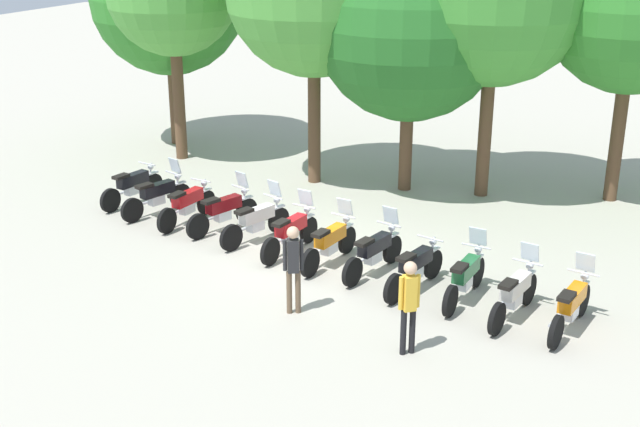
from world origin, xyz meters
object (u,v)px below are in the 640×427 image
at_px(motorcycle_0, 133,186).
at_px(motorcycle_8, 415,267).
at_px(motorcycle_4, 257,220).
at_px(motorcycle_3, 224,210).
at_px(tree_5, 634,5).
at_px(person_0, 409,300).
at_px(motorcycle_2, 187,204).
at_px(motorcycle_7, 374,251).
at_px(motorcycle_1, 158,195).
at_px(motorcycle_11, 571,305).
at_px(tree_3, 410,25).
at_px(motorcycle_9, 465,276).
at_px(motorcycle_6, 330,242).
at_px(motorcycle_10, 515,293).
at_px(motorcycle_5, 291,232).
at_px(person_1, 293,262).

distance_m(motorcycle_0, motorcycle_8, 8.76).
relative_size(motorcycle_0, motorcycle_4, 1.03).
height_order(motorcycle_3, tree_5, tree_5).
relative_size(motorcycle_0, person_0, 1.23).
bearing_deg(motorcycle_2, motorcycle_7, -93.83).
bearing_deg(motorcycle_1, motorcycle_8, -85.04).
height_order(motorcycle_1, motorcycle_11, same).
relative_size(motorcycle_0, motorcycle_11, 1.00).
bearing_deg(person_0, motorcycle_4, -167.63).
relative_size(motorcycle_11, tree_3, 0.31).
xyz_separation_m(motorcycle_7, motorcycle_9, (2.13, -0.42, 0.00)).
bearing_deg(motorcycle_7, motorcycle_11, -89.05).
relative_size(motorcycle_0, motorcycle_1, 1.02).
distance_m(motorcycle_3, motorcycle_8, 5.48).
xyz_separation_m(motorcycle_1, motorcycle_3, (2.14, -0.26, 0.00)).
bearing_deg(motorcycle_4, motorcycle_7, -82.84).
distance_m(motorcycle_1, motorcycle_7, 6.51).
relative_size(motorcycle_1, motorcycle_6, 0.98).
bearing_deg(tree_5, tree_3, -164.15).
distance_m(motorcycle_7, motorcycle_9, 2.17).
xyz_separation_m(motorcycle_7, person_0, (1.81, -2.95, 0.54)).
bearing_deg(motorcycle_7, motorcycle_2, 92.84).
height_order(motorcycle_3, motorcycle_10, same).
xyz_separation_m(motorcycle_8, person_0, (0.74, -2.54, 0.55)).
xyz_separation_m(motorcycle_3, motorcycle_6, (3.20, -0.76, 0.00)).
height_order(motorcycle_5, motorcycle_7, same).
bearing_deg(motorcycle_10, motorcycle_6, 88.46).
xyz_separation_m(motorcycle_1, tree_5, (10.43, 6.14, 4.63)).
bearing_deg(motorcycle_8, tree_5, -8.89).
height_order(motorcycle_4, motorcycle_7, same).
xyz_separation_m(motorcycle_0, motorcycle_1, (1.08, -0.38, 0.01)).
relative_size(motorcycle_2, motorcycle_9, 1.00).
bearing_deg(motorcycle_9, motorcycle_2, 84.62).
bearing_deg(motorcycle_4, motorcycle_6, -85.96).
xyz_separation_m(motorcycle_5, motorcycle_6, (1.07, -0.19, 0.00)).
xyz_separation_m(motorcycle_9, motorcycle_10, (1.07, -0.36, 0.00)).
height_order(motorcycle_6, person_0, person_0).
xyz_separation_m(motorcycle_3, person_1, (3.54, -3.22, 0.56)).
relative_size(motorcycle_3, motorcycle_8, 0.98).
height_order(motorcycle_1, motorcycle_6, same).
relative_size(person_1, tree_3, 0.26).
bearing_deg(motorcycle_9, motorcycle_8, 93.73).
xyz_separation_m(motorcycle_0, person_0, (9.30, -4.41, 0.55)).
distance_m(motorcycle_8, motorcycle_10, 2.17).
bearing_deg(motorcycle_7, motorcycle_1, 92.38).
bearing_deg(tree_3, motorcycle_6, -87.31).
bearing_deg(motorcycle_10, motorcycle_5, 88.71).
bearing_deg(motorcycle_3, motorcycle_10, -83.55).
distance_m(motorcycle_1, person_0, 9.18).
distance_m(motorcycle_2, motorcycle_5, 3.27).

